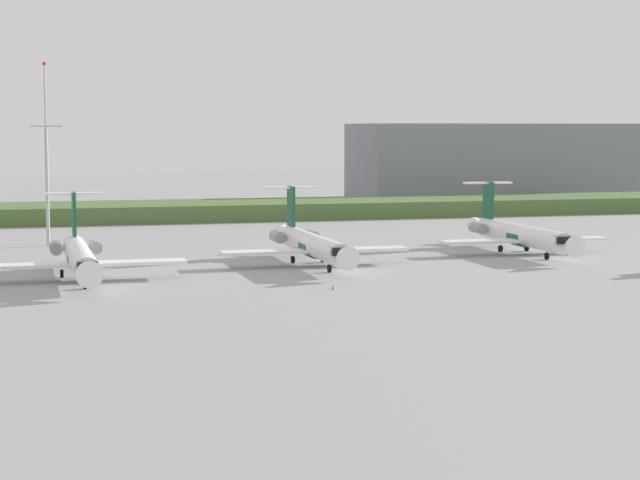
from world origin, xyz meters
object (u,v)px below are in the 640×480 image
regional_jet_third (520,234)px  safety_cone_front_marker (333,287)px  regional_jet_nearest (80,256)px  antenna_mast (47,170)px  regional_jet_second (312,244)px

regional_jet_third → safety_cone_front_marker: bearing=-141.5°
regional_jet_nearest → antenna_mast: antenna_mast is taller
regional_jet_third → regional_jet_second: bearing=-170.5°
regional_jet_second → regional_jet_nearest: bearing=-167.2°
regional_jet_second → antenna_mast: 43.93m
safety_cone_front_marker → regional_jet_nearest: bearing=148.5°
regional_jet_nearest → regional_jet_second: size_ratio=1.00×
regional_jet_nearest → regional_jet_third: same height
regional_jet_third → antenna_mast: (-59.98, 25.93, 8.07)m
antenna_mast → safety_cone_front_marker: bearing=-62.9°
regional_jet_nearest → regional_jet_third: bearing=11.1°
regional_jet_second → antenna_mast: bearing=134.3°
safety_cone_front_marker → regional_jet_third: bearing=38.5°
regional_jet_nearest → safety_cone_front_marker: regional_jet_nearest is taller
regional_jet_third → safety_cone_front_marker: regional_jet_third is taller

